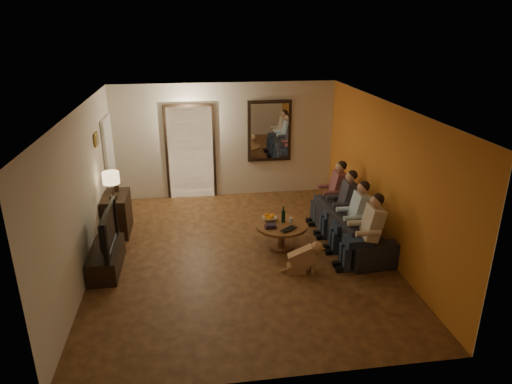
{
  "coord_description": "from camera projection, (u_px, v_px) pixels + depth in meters",
  "views": [
    {
      "loc": [
        -0.78,
        -7.07,
        3.86
      ],
      "look_at": [
        0.3,
        0.3,
        1.05
      ],
      "focal_mm": 32.0,
      "sensor_mm": 36.0,
      "label": 1
    }
  ],
  "objects": [
    {
      "name": "bowl",
      "position": [
        270.0,
        219.0,
        8.29
      ],
      "size": [
        0.26,
        0.26,
        0.06
      ],
      "primitive_type": "imported",
      "color": "white",
      "rests_on": "coffee_table"
    },
    {
      "name": "right_wall",
      "position": [
        384.0,
        178.0,
        7.9
      ],
      "size": [
        0.02,
        6.0,
        2.6
      ],
      "primitive_type": "cube",
      "color": "beige",
      "rests_on": "floor"
    },
    {
      "name": "wine_bottle",
      "position": [
        283.0,
        214.0,
        8.17
      ],
      "size": [
        0.07,
        0.07,
        0.31
      ],
      "primitive_type": null,
      "color": "black",
      "rests_on": "coffee_table"
    },
    {
      "name": "mirror_glass",
      "position": [
        270.0,
        131.0,
        10.33
      ],
      "size": [
        0.86,
        0.02,
        1.26
      ],
      "primitive_type": "cube",
      "color": "white",
      "rests_on": "back_wall"
    },
    {
      "name": "laptop",
      "position": [
        290.0,
        230.0,
        7.87
      ],
      "size": [
        0.39,
        0.37,
        0.03
      ],
      "primitive_type": "imported",
      "rotation": [
        0.0,
        0.0,
        0.66
      ],
      "color": "black",
      "rests_on": "coffee_table"
    },
    {
      "name": "flower_vase",
      "position": [
        116.0,
        180.0,
        8.72
      ],
      "size": [
        0.14,
        0.14,
        0.44
      ],
      "primitive_type": null,
      "color": "red",
      "rests_on": "dresser"
    },
    {
      "name": "orange_accent",
      "position": [
        383.0,
        178.0,
        7.9
      ],
      "size": [
        0.01,
        6.0,
        2.6
      ],
      "primitive_type": "cube",
      "color": "orange",
      "rests_on": "right_wall"
    },
    {
      "name": "mirror_frame",
      "position": [
        269.0,
        131.0,
        10.36
      ],
      "size": [
        1.0,
        0.05,
        1.4
      ],
      "primitive_type": "cube",
      "color": "black",
      "rests_on": "back_wall"
    },
    {
      "name": "sofa",
      "position": [
        353.0,
        226.0,
        8.36
      ],
      "size": [
        2.3,
        1.06,
        0.65
      ],
      "primitive_type": "imported",
      "rotation": [
        0.0,
        0.0,
        1.66
      ],
      "color": "black",
      "rests_on": "floor"
    },
    {
      "name": "back_wall",
      "position": [
        226.0,
        141.0,
        10.33
      ],
      "size": [
        5.0,
        0.02,
        2.6
      ],
      "primitive_type": "cube",
      "color": "beige",
      "rests_on": "floor"
    },
    {
      "name": "dresser",
      "position": [
        117.0,
        214.0,
        8.73
      ],
      "size": [
        0.45,
        0.87,
        0.77
      ],
      "primitive_type": "cube",
      "color": "black",
      "rests_on": "floor"
    },
    {
      "name": "left_wall",
      "position": [
        84.0,
        193.0,
        7.22
      ],
      "size": [
        0.02,
        6.0,
        2.6
      ],
      "primitive_type": "cube",
      "color": "beige",
      "rests_on": "floor"
    },
    {
      "name": "coffee_table",
      "position": [
        281.0,
        236.0,
        8.2
      ],
      "size": [
        0.94,
        0.94,
        0.45
      ],
      "primitive_type": "cylinder",
      "rotation": [
        0.0,
        0.0,
        0.02
      ],
      "color": "brown",
      "rests_on": "floor"
    },
    {
      "name": "wine_glass",
      "position": [
        291.0,
        220.0,
        8.18
      ],
      "size": [
        0.06,
        0.06,
        0.1
      ],
      "primitive_type": "cylinder",
      "color": "silver",
      "rests_on": "coffee_table"
    },
    {
      "name": "framed_art",
      "position": [
        96.0,
        139.0,
        8.23
      ],
      "size": [
        0.03,
        0.28,
        0.24
      ],
      "primitive_type": "cube",
      "color": "#B28C33",
      "rests_on": "left_wall"
    },
    {
      "name": "oranges",
      "position": [
        270.0,
        215.0,
        8.27
      ],
      "size": [
        0.2,
        0.2,
        0.08
      ],
      "primitive_type": null,
      "color": "orange",
      "rests_on": "bowl"
    },
    {
      "name": "person_d",
      "position": [
        334.0,
        195.0,
        9.08
      ],
      "size": [
        0.6,
        0.4,
        1.2
      ],
      "primitive_type": null,
      "color": "tan",
      "rests_on": "sofa"
    },
    {
      "name": "art_canvas",
      "position": [
        97.0,
        139.0,
        8.23
      ],
      "size": [
        0.01,
        0.22,
        0.18
      ],
      "primitive_type": "cube",
      "color": "brown",
      "rests_on": "left_wall"
    },
    {
      "name": "fridge_glimpse",
      "position": [
        202.0,
        159.0,
        10.39
      ],
      "size": [
        0.45,
        0.03,
        1.7
      ],
      "primitive_type": "cube",
      "color": "silver",
      "rests_on": "floor"
    },
    {
      "name": "person_c",
      "position": [
        344.0,
        206.0,
        8.52
      ],
      "size": [
        0.6,
        0.4,
        1.2
      ],
      "primitive_type": null,
      "color": "tan",
      "rests_on": "sofa"
    },
    {
      "name": "tv",
      "position": [
        103.0,
        230.0,
        7.29
      ],
      "size": [
        1.17,
        0.15,
        0.67
      ],
      "primitive_type": "imported",
      "rotation": [
        0.0,
        0.0,
        1.57
      ],
      "color": "black",
      "rests_on": "tv_stand"
    },
    {
      "name": "dog",
      "position": [
        303.0,
        257.0,
        7.37
      ],
      "size": [
        0.58,
        0.29,
        0.56
      ],
      "primitive_type": null,
      "rotation": [
        0.0,
        0.0,
        -0.09
      ],
      "color": "#B37F52",
      "rests_on": "floor"
    },
    {
      "name": "book_stack",
      "position": [
        270.0,
        226.0,
        7.99
      ],
      "size": [
        0.2,
        0.15,
        0.07
      ],
      "primitive_type": null,
      "color": "black",
      "rests_on": "coffee_table"
    },
    {
      "name": "tv_stand",
      "position": [
        107.0,
        259.0,
        7.47
      ],
      "size": [
        0.45,
        1.16,
        0.39
      ],
      "primitive_type": "cube",
      "color": "black",
      "rests_on": "floor"
    },
    {
      "name": "kitchen_doorway",
      "position": [
        191.0,
        153.0,
        10.3
      ],
      "size": [
        1.0,
        0.06,
        2.1
      ],
      "primitive_type": "cube",
      "color": "#FFE0A5",
      "rests_on": "floor"
    },
    {
      "name": "person_b",
      "position": [
        355.0,
        219.0,
        7.97
      ],
      "size": [
        0.6,
        0.4,
        1.2
      ],
      "primitive_type": null,
      "color": "tan",
      "rests_on": "sofa"
    },
    {
      "name": "door_trim",
      "position": [
        191.0,
        153.0,
        10.29
      ],
      "size": [
        1.12,
        0.04,
        2.22
      ],
      "primitive_type": "cube",
      "color": "black",
      "rests_on": "floor"
    },
    {
      "name": "person_a",
      "position": [
        368.0,
        234.0,
        7.41
      ],
      "size": [
        0.6,
        0.4,
        1.2
      ],
      "primitive_type": null,
      "color": "tan",
      "rests_on": "sofa"
    },
    {
      "name": "ceiling",
      "position": [
        240.0,
        107.0,
        7.1
      ],
      "size": [
        5.0,
        6.0,
        0.01
      ],
      "primitive_type": "cube",
      "color": "white",
      "rests_on": "back_wall"
    },
    {
      "name": "front_wall",
      "position": [
        273.0,
        281.0,
        4.78
      ],
      "size": [
        5.0,
        0.02,
        2.6
      ],
      "primitive_type": "cube",
      "color": "beige",
      "rests_on": "floor"
    },
    {
      "name": "floor",
      "position": [
        242.0,
        255.0,
        8.02
      ],
      "size": [
        5.0,
        6.0,
        0.01
      ],
      "primitive_type": "cube",
      "color": "#3F2111",
      "rests_on": "ground"
    },
    {
      "name": "white_door",
      "position": [
        111.0,
        166.0,
        9.45
      ],
      "size": [
        0.06,
        0.85,
        2.04
      ],
      "primitive_type": "cube",
      "color": "white",
      "rests_on": "floor"
    },
    {
      "name": "table_lamp",
      "position": [
        112.0,
        186.0,
        8.3
      ],
      "size": [
        0.3,
        0.3,
        0.54
      ],
      "primitive_type": null,
      "color": "beige",
      "rests_on": "dresser"
    }
  ]
}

